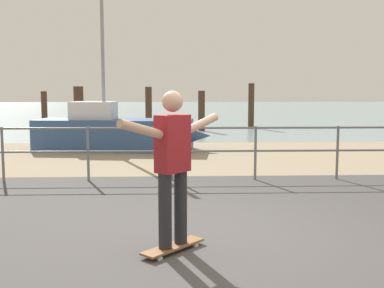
{
  "coord_description": "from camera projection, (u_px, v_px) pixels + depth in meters",
  "views": [
    {
      "loc": [
        -0.57,
        -5.32,
        1.75
      ],
      "look_at": [
        -0.29,
        2.0,
        0.9
      ],
      "focal_mm": 44.29,
      "sensor_mm": 36.0,
      "label": 1
    }
  ],
  "objects": [
    {
      "name": "ground_plane",
      "position": [
        235.0,
        274.0,
        4.51
      ],
      "size": [
        24.0,
        10.0,
        0.04
      ],
      "primitive_type": "cube",
      "color": "#474444",
      "rests_on": "ground"
    },
    {
      "name": "beach_strip",
      "position": [
        196.0,
        156.0,
        12.45
      ],
      "size": [
        24.0,
        6.0,
        0.04
      ],
      "primitive_type": "cube",
      "color": "tan",
      "rests_on": "ground"
    },
    {
      "name": "sea_surface",
      "position": [
        181.0,
        110.0,
        40.25
      ],
      "size": [
        72.0,
        50.0,
        0.04
      ],
      "primitive_type": "cube",
      "color": "#849EA3",
      "rests_on": "ground"
    },
    {
      "name": "railing_fence",
      "position": [
        172.0,
        145.0,
        8.98
      ],
      "size": [
        12.78,
        0.05,
        1.05
      ],
      "color": "slate",
      "rests_on": "ground"
    },
    {
      "name": "sailboat",
      "position": [
        120.0,
        133.0,
        13.49
      ],
      "size": [
        5.04,
        1.92,
        5.17
      ],
      "color": "#335184",
      "rests_on": "ground"
    },
    {
      "name": "skateboard",
      "position": [
        173.0,
        247.0,
        5.07
      ],
      "size": [
        0.7,
        0.72,
        0.08
      ],
      "color": "brown",
      "rests_on": "ground"
    },
    {
      "name": "skateboarder",
      "position": [
        173.0,
        159.0,
        4.97
      ],
      "size": [
        1.06,
        1.11,
        1.65
      ],
      "color": "#26262B",
      "rests_on": "skateboard"
    },
    {
      "name": "groyne_post_0",
      "position": [
        44.0,
        110.0,
        21.15
      ],
      "size": [
        0.26,
        0.26,
        1.66
      ],
      "primitive_type": "cylinder",
      "color": "#422D1E",
      "rests_on": "ground"
    },
    {
      "name": "groyne_post_1",
      "position": [
        79.0,
        112.0,
        17.31
      ],
      "size": [
        0.35,
        0.35,
        1.86
      ],
      "primitive_type": "cylinder",
      "color": "#422D1E",
      "rests_on": "ground"
    },
    {
      "name": "groyne_post_2",
      "position": [
        149.0,
        107.0,
        21.67
      ],
      "size": [
        0.3,
        0.3,
        1.86
      ],
      "primitive_type": "cylinder",
      "color": "#422D1E",
      "rests_on": "ground"
    },
    {
      "name": "groyne_post_3",
      "position": [
        201.0,
        111.0,
        19.87
      ],
      "size": [
        0.28,
        0.28,
        1.69
      ],
      "primitive_type": "cylinder",
      "color": "#422D1E",
      "rests_on": "ground"
    },
    {
      "name": "groyne_post_4",
      "position": [
        251.0,
        106.0,
        21.28
      ],
      "size": [
        0.27,
        0.27,
        2.02
      ],
      "primitive_type": "cylinder",
      "color": "#422D1E",
      "rests_on": "ground"
    }
  ]
}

